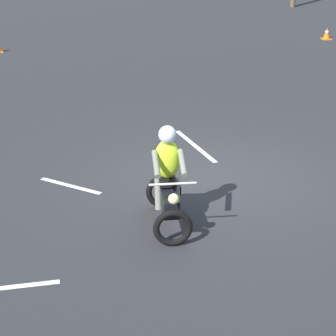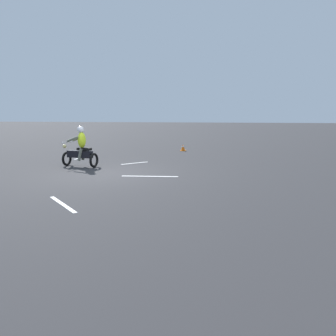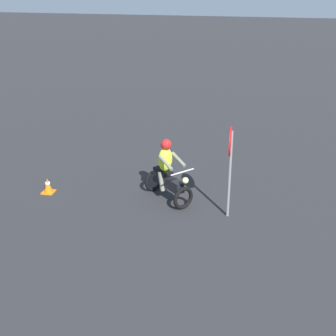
{
  "view_description": "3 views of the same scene",
  "coord_description": "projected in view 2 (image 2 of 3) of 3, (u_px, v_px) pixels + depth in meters",
  "views": [
    {
      "loc": [
        -4.14,
        -10.36,
        4.92
      ],
      "look_at": [
        -1.36,
        -1.5,
        1.0
      ],
      "focal_mm": 70.0,
      "sensor_mm": 36.0,
      "label": 1
    },
    {
      "loc": [
        11.28,
        3.96,
        2.22
      ],
      "look_at": [
        3.64,
        2.87,
        0.9
      ],
      "focal_mm": 35.0,
      "sensor_mm": 36.0,
      "label": 2
    },
    {
      "loc": [
        -2.17,
        5.06,
        5.62
      ],
      "look_at": [
        8.65,
        7.23,
        0.9
      ],
      "focal_mm": 50.0,
      "sensor_mm": 36.0,
      "label": 3
    }
  ],
  "objects": [
    {
      "name": "ground_plane",
      "position": [
        104.0,
        174.0,
        11.93
      ],
      "size": [
        120.0,
        120.0,
        0.0
      ],
      "primitive_type": "plane",
      "color": "#28282B"
    },
    {
      "name": "motorcycle_rider_foreground",
      "position": [
        80.0,
        149.0,
        13.34
      ],
      "size": [
        0.89,
        1.55,
        1.66
      ],
      "rotation": [
        0.0,
        0.0,
        2.95
      ],
      "color": "black",
      "rests_on": "ground"
    },
    {
      "name": "traffic_cone_mid_center",
      "position": [
        83.0,
        148.0,
        19.04
      ],
      "size": [
        0.32,
        0.32,
        0.31
      ],
      "color": "orange",
      "rests_on": "ground"
    },
    {
      "name": "traffic_cone_far_center",
      "position": [
        183.0,
        148.0,
        18.95
      ],
      "size": [
        0.32,
        0.32,
        0.38
      ],
      "color": "orange",
      "rests_on": "ground"
    },
    {
      "name": "lane_stripe_ne",
      "position": [
        63.0,
        204.0,
        7.99
      ],
      "size": [
        1.31,
        1.28,
        0.01
      ],
      "primitive_type": "cube",
      "rotation": [
        0.0,
        0.0,
        2.34
      ],
      "color": "silver",
      "rests_on": "ground"
    },
    {
      "name": "lane_stripe_n",
      "position": [
        150.0,
        176.0,
        11.45
      ],
      "size": [
        0.25,
        1.98,
        0.01
      ],
      "primitive_type": "cube",
      "rotation": [
        0.0,
        0.0,
        3.22
      ],
      "color": "silver",
      "rests_on": "ground"
    },
    {
      "name": "lane_stripe_nw",
      "position": [
        135.0,
        163.0,
        14.4
      ],
      "size": [
        0.97,
        1.04,
        0.01
      ],
      "primitive_type": "cube",
      "rotation": [
        0.0,
        0.0,
        3.89
      ],
      "color": "silver",
      "rests_on": "ground"
    },
    {
      "name": "lane_stripe_w",
      "position": [
        83.0,
        157.0,
        16.28
      ],
      "size": [
        1.66,
        0.25,
        0.01
      ],
      "primitive_type": "cube",
      "rotation": [
        0.0,
        0.0,
        4.62
      ],
      "color": "silver",
      "rests_on": "ground"
    }
  ]
}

